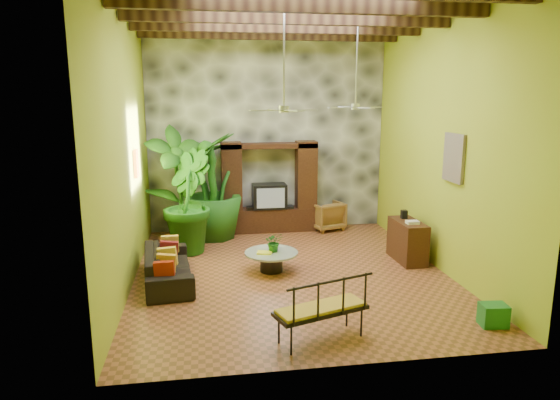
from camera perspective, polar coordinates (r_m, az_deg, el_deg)
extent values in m
plane|color=brown|center=(9.95, 1.20, -8.31)|extent=(7.00, 7.00, 0.00)
cube|color=silver|center=(9.46, 1.34, 21.39)|extent=(6.00, 7.00, 0.02)
cube|color=#A7B028|center=(12.83, -1.48, 7.73)|extent=(6.00, 0.02, 5.00)
cube|color=#A7B028|center=(9.34, -17.26, 5.60)|extent=(0.02, 7.00, 5.00)
cube|color=#A7B028|center=(10.34, 17.97, 6.12)|extent=(0.02, 7.00, 5.00)
cube|color=#303237|center=(12.77, -1.45, 7.71)|extent=(5.98, 0.10, 4.98)
cube|color=#3D2813|center=(8.17, 3.05, 21.32)|extent=(5.95, 0.16, 0.22)
cube|color=#3D2813|center=(9.43, 1.33, 20.08)|extent=(5.95, 0.16, 0.22)
cube|color=#3D2813|center=(10.70, 0.04, 19.11)|extent=(5.95, 0.16, 0.22)
cube|color=#3D2813|center=(11.98, -0.97, 18.35)|extent=(5.95, 0.16, 0.22)
cube|color=black|center=(12.83, -1.23, -2.24)|extent=(2.40, 0.50, 0.60)
cube|color=black|center=(12.54, -5.56, 2.04)|extent=(0.50, 0.48, 2.00)
cube|color=black|center=(12.78, 2.98, 2.28)|extent=(0.50, 0.48, 2.00)
cube|color=black|center=(12.50, -1.26, 6.23)|extent=(2.40, 0.48, 0.12)
cube|color=black|center=(12.67, -1.23, 0.46)|extent=(0.85, 0.52, 0.62)
cube|color=#8C99A8|center=(12.41, -1.06, 0.21)|extent=(0.70, 0.02, 0.50)
cylinder|color=#AAAAAF|center=(8.93, 0.46, 16.14)|extent=(0.04, 0.04, 1.80)
cylinder|color=#AAAAAF|center=(8.91, 0.46, 10.36)|extent=(0.18, 0.18, 0.12)
cube|color=#AAAAAF|center=(9.06, 2.56, 10.25)|extent=(0.58, 0.26, 0.01)
cube|color=#AAAAAF|center=(9.24, -0.48, 10.29)|extent=(0.26, 0.58, 0.01)
cube|color=#AAAAAF|center=(8.77, -1.72, 10.20)|extent=(0.58, 0.26, 0.01)
cube|color=#AAAAAF|center=(8.58, 1.46, 10.16)|extent=(0.26, 0.58, 0.01)
cylinder|color=#AAAAAF|center=(10.90, 8.77, 15.26)|extent=(0.04, 0.04, 1.80)
cylinder|color=#AAAAAF|center=(10.89, 8.62, 10.52)|extent=(0.18, 0.18, 0.12)
cube|color=#AAAAAF|center=(11.08, 10.22, 10.39)|extent=(0.58, 0.26, 0.01)
cube|color=#AAAAAF|center=(11.19, 7.62, 10.49)|extent=(0.26, 0.58, 0.01)
cube|color=#AAAAAF|center=(10.70, 6.96, 10.44)|extent=(0.58, 0.26, 0.01)
cube|color=#AAAAAF|center=(10.58, 9.67, 10.34)|extent=(0.26, 0.58, 0.01)
cube|color=#C69117|center=(10.37, -16.13, 4.02)|extent=(0.06, 0.32, 0.55)
cube|color=#295E97|center=(9.81, 19.25, 4.57)|extent=(0.06, 0.70, 0.90)
imported|color=black|center=(9.62, -12.68, -7.39)|extent=(1.04, 2.19, 0.62)
imported|color=olive|center=(13.02, 5.27, -1.77)|extent=(1.00, 1.02, 0.74)
imported|color=#235A17|center=(11.95, -11.56, 1.74)|extent=(1.73, 1.51, 2.76)
imported|color=#1D5F19|center=(11.18, -10.63, -0.16)|extent=(1.20, 1.40, 2.28)
imported|color=#1E5817|center=(12.12, -7.76, 1.59)|extent=(1.74, 1.74, 2.58)
cylinder|color=black|center=(9.98, -0.99, -7.15)|extent=(0.45, 0.45, 0.36)
cylinder|color=#B1BDB7|center=(9.92, -0.99, -6.06)|extent=(1.06, 1.06, 0.04)
imported|color=#1B5917|center=(9.88, -0.68, -4.81)|extent=(0.36, 0.31, 0.39)
cube|color=#F5F71A|center=(9.82, -1.77, -6.03)|extent=(0.33, 0.27, 0.03)
cube|color=black|center=(7.26, 4.70, -12.47)|extent=(1.44, 0.87, 0.05)
cube|color=gold|center=(7.25, 4.71, -12.19)|extent=(1.36, 0.80, 0.06)
cube|color=black|center=(6.94, 5.23, -11.27)|extent=(1.31, 0.48, 0.54)
cube|color=#311C0F|center=(10.86, 14.36, -4.56)|extent=(0.51, 1.08, 0.86)
cube|color=#207839|center=(8.41, 23.20, -11.99)|extent=(0.42, 0.33, 0.34)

